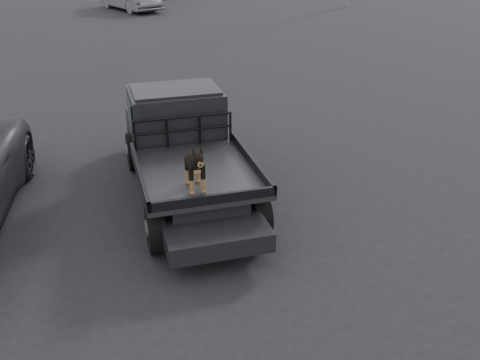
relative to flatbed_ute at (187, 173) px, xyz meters
name	(u,v)px	position (x,y,z in m)	size (l,w,h in m)	color
ground	(204,238)	(-0.04, -1.55, -0.46)	(120.00, 120.00, 0.00)	black
flatbed_ute	(187,173)	(0.00, 0.00, 0.00)	(2.00, 5.40, 0.92)	black
ute_cab	(176,110)	(0.00, 0.95, 0.90)	(1.72, 1.30, 0.88)	black
headache_rack	(184,132)	(0.00, 0.20, 0.74)	(1.80, 0.08, 0.55)	black
dog	(195,166)	(-0.15, -1.54, 0.83)	(0.32, 0.60, 0.74)	black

